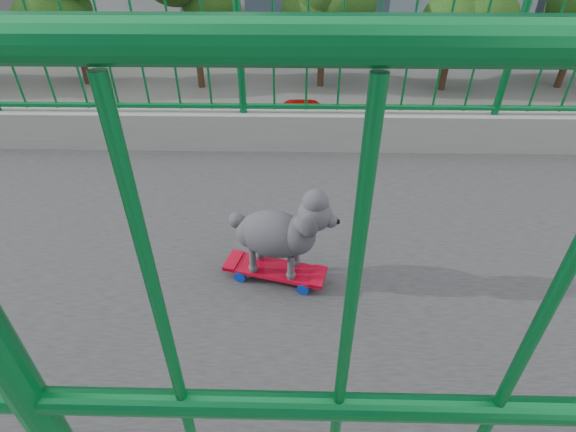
{
  "coord_description": "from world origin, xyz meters",
  "views": [
    {
      "loc": [
        1.77,
        2.43,
        8.47
      ],
      "look_at": [
        -0.57,
        2.38,
        6.86
      ],
      "focal_mm": 25.49,
      "sensor_mm": 36.0,
      "label": 1
    }
  ],
  "objects_px": {
    "skateboard": "(275,270)",
    "car_3": "(126,139)",
    "poodle": "(280,231)",
    "car_4": "(309,114)",
    "car_1": "(386,222)"
  },
  "relations": [
    {
      "from": "skateboard",
      "to": "car_1",
      "type": "xyz_separation_m",
      "value": [
        -9.4,
        3.09,
        -6.33
      ]
    },
    {
      "from": "skateboard",
      "to": "car_3",
      "type": "height_order",
      "value": "skateboard"
    },
    {
      "from": "poodle",
      "to": "car_3",
      "type": "height_order",
      "value": "poodle"
    },
    {
      "from": "poodle",
      "to": "car_4",
      "type": "height_order",
      "value": "poodle"
    },
    {
      "from": "skateboard",
      "to": "car_1",
      "type": "bearing_deg",
      "value": 176.24
    },
    {
      "from": "skateboard",
      "to": "car_3",
      "type": "relative_size",
      "value": 0.11
    },
    {
      "from": "poodle",
      "to": "car_1",
      "type": "distance_m",
      "value": 11.89
    },
    {
      "from": "car_1",
      "to": "car_3",
      "type": "bearing_deg",
      "value": -120.57
    },
    {
      "from": "skateboard",
      "to": "car_1",
      "type": "relative_size",
      "value": 0.12
    },
    {
      "from": "skateboard",
      "to": "car_3",
      "type": "xyz_separation_m",
      "value": [
        -15.8,
        -7.75,
        -6.35
      ]
    },
    {
      "from": "skateboard",
      "to": "car_3",
      "type": "distance_m",
      "value": 18.71
    },
    {
      "from": "poodle",
      "to": "car_4",
      "type": "xyz_separation_m",
      "value": [
        -19.01,
        0.71,
        -6.55
      ]
    },
    {
      "from": "car_1",
      "to": "car_4",
      "type": "height_order",
      "value": "car_4"
    },
    {
      "from": "skateboard",
      "to": "car_1",
      "type": "height_order",
      "value": "skateboard"
    },
    {
      "from": "skateboard",
      "to": "poodle",
      "type": "distance_m",
      "value": 0.26
    }
  ]
}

